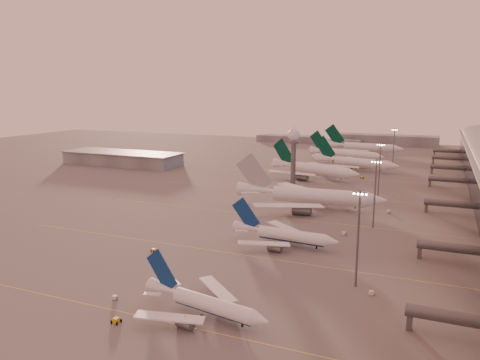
% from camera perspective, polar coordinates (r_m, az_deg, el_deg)
% --- Properties ---
extents(ground, '(700.00, 700.00, 0.00)m').
position_cam_1_polar(ground, '(145.27, -9.57, -9.03)').
color(ground, '#5A5758').
rests_on(ground, ground).
extents(taxiway_markings, '(180.00, 185.25, 0.02)m').
position_cam_1_polar(taxiway_markings, '(182.89, 8.13, -4.80)').
color(taxiway_markings, '#DECA4E').
rests_on(taxiway_markings, ground).
extents(hangar, '(82.00, 27.00, 8.50)m').
position_cam_1_polar(hangar, '(323.57, -14.15, 2.61)').
color(hangar, slate).
rests_on(hangar, ground).
extents(radar_tower, '(6.40, 6.40, 31.10)m').
position_cam_1_polar(radar_tower, '(246.17, 6.55, 4.25)').
color(radar_tower, '#55575C').
rests_on(radar_tower, ground).
extents(mast_a, '(3.60, 0.56, 25.00)m').
position_cam_1_polar(mast_a, '(120.89, 14.20, -6.47)').
color(mast_a, '#55575C').
rests_on(mast_a, ground).
extents(mast_b, '(3.60, 0.56, 25.00)m').
position_cam_1_polar(mast_b, '(174.15, 16.13, -1.26)').
color(mast_b, '#55575C').
rests_on(mast_b, ground).
extents(mast_c, '(3.60, 0.56, 25.00)m').
position_cam_1_polar(mast_c, '(228.48, 16.65, 1.53)').
color(mast_c, '#55575C').
rests_on(mast_c, ground).
extents(mast_d, '(3.60, 0.56, 25.00)m').
position_cam_1_polar(mast_d, '(317.47, 18.22, 3.95)').
color(mast_d, '#55575C').
rests_on(mast_d, ground).
extents(distant_horizon, '(165.00, 37.50, 9.00)m').
position_cam_1_polar(distant_horizon, '(447.68, 13.83, 4.78)').
color(distant_horizon, slate).
rests_on(distant_horizon, ground).
extents(narrowbody_near, '(33.11, 26.20, 13.03)m').
position_cam_1_polar(narrowbody_near, '(106.60, -4.35, -14.99)').
color(narrowbody_near, white).
rests_on(narrowbody_near, ground).
extents(narrowbody_mid, '(36.72, 29.24, 14.34)m').
position_cam_1_polar(narrowbody_mid, '(151.80, 5.38, -6.88)').
color(narrowbody_mid, white).
rests_on(narrowbody_mid, ground).
extents(widebody_white, '(64.16, 51.24, 22.56)m').
position_cam_1_polar(widebody_white, '(199.93, 8.46, -2.30)').
color(widebody_white, white).
rests_on(widebody_white, ground).
extents(greentail_a, '(55.94, 44.42, 21.12)m').
position_cam_1_polar(greentail_a, '(269.09, 9.06, 1.05)').
color(greentail_a, white).
rests_on(greentail_a, ground).
extents(greentail_b, '(55.10, 43.96, 20.40)m').
position_cam_1_polar(greentail_b, '(300.35, 13.89, 1.86)').
color(greentail_b, white).
rests_on(greentail_b, ground).
extents(greentail_c, '(55.58, 44.36, 20.54)m').
position_cam_1_polar(greentail_c, '(337.93, 12.79, 2.89)').
color(greentail_c, white).
rests_on(greentail_c, ground).
extents(greentail_d, '(62.03, 49.86, 22.55)m').
position_cam_1_polar(greentail_d, '(379.29, 14.80, 3.70)').
color(greentail_d, white).
rests_on(greentail_d, ground).
extents(gsv_truck_a, '(5.48, 4.13, 2.11)m').
position_cam_1_polar(gsv_truck_a, '(118.33, -14.84, -13.45)').
color(gsv_truck_a, silver).
rests_on(gsv_truck_a, ground).
extents(gsv_tug_near, '(2.42, 3.98, 1.13)m').
position_cam_1_polar(gsv_tug_near, '(107.79, -14.86, -16.27)').
color(gsv_tug_near, gold).
rests_on(gsv_tug_near, ground).
extents(gsv_catering_a, '(5.49, 4.45, 4.15)m').
position_cam_1_polar(gsv_catering_a, '(120.94, 15.87, -12.44)').
color(gsv_catering_a, silver).
rests_on(gsv_catering_a, ground).
extents(gsv_tug_mid, '(4.11, 3.29, 1.02)m').
position_cam_1_polar(gsv_tug_mid, '(148.06, -10.45, -8.46)').
color(gsv_tug_mid, gold).
rests_on(gsv_tug_mid, ground).
extents(gsv_truck_b, '(6.26, 2.69, 2.46)m').
position_cam_1_polar(gsv_truck_b, '(165.32, 12.72, -6.21)').
color(gsv_truck_b, silver).
rests_on(gsv_truck_b, ground).
extents(gsv_truck_c, '(5.18, 5.97, 2.37)m').
position_cam_1_polar(gsv_truck_c, '(201.17, 0.80, -2.88)').
color(gsv_truck_c, slate).
rests_on(gsv_truck_c, ground).
extents(gsv_catering_b, '(6.25, 4.26, 4.71)m').
position_cam_1_polar(gsv_catering_b, '(199.02, 17.72, -3.23)').
color(gsv_catering_b, silver).
rests_on(gsv_catering_b, ground).
extents(gsv_tug_far, '(4.10, 3.81, 1.01)m').
position_cam_1_polar(gsv_tug_far, '(219.23, 8.92, -2.05)').
color(gsv_tug_far, silver).
rests_on(gsv_tug_far, ground).
extents(gsv_truck_d, '(3.28, 4.97, 1.89)m').
position_cam_1_polar(gsv_truck_d, '(257.18, 1.70, 0.10)').
color(gsv_truck_d, slate).
rests_on(gsv_truck_d, ground).
extents(gsv_tug_hangar, '(4.02, 2.49, 1.13)m').
position_cam_1_polar(gsv_tug_hangar, '(273.07, 14.66, 0.30)').
color(gsv_tug_hangar, gold).
rests_on(gsv_tug_hangar, ground).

